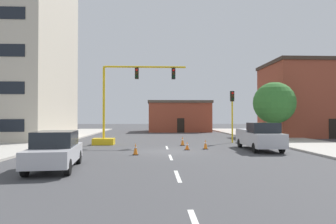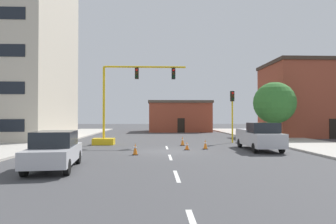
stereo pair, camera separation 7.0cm
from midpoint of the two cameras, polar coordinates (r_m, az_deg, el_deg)
name	(u,v)px [view 2 (the right image)]	position (r m, az deg, el deg)	size (l,w,h in m)	color
ground_plane	(168,151)	(20.51, 0.13, -7.67)	(160.00, 160.00, 0.00)	#424244
sidewalk_left	(37,141)	(30.60, -24.02, -5.24)	(6.00, 56.00, 0.14)	#B2ADA3
sidewalk_right	(288,141)	(31.28, 22.36, -5.16)	(6.00, 56.00, 0.14)	#B2ADA3
lane_stripe_seg_1	(177,176)	(12.12, 1.87, -12.34)	(0.16, 2.40, 0.01)	silver
lane_stripe_seg_2	(170,157)	(17.54, 0.55, -8.80)	(0.16, 2.40, 0.01)	silver
lane_stripe_seg_3	(167,148)	(23.00, -0.14, -6.93)	(0.16, 2.40, 0.01)	silver
building_tall_left	(4,32)	(37.79, -29.22, 13.39)	(13.03, 13.50, 23.35)	beige
building_brick_center	(179,116)	(48.65, 2.21, -0.84)	(10.08, 8.02, 4.97)	brown
building_row_right	(314,99)	(40.21, 26.57, 2.19)	(11.51, 8.35, 9.05)	brown
traffic_signal_gantry	(115,119)	(25.69, -10.18, -1.43)	(7.99, 1.20, 6.83)	yellow
traffic_light_pole_right	(232,105)	(27.87, 12.48, 1.39)	(0.32, 0.47, 4.80)	yellow
tree_right_mid	(274,103)	(31.69, 20.07, 1.67)	(4.23, 4.23, 5.95)	brown
pickup_truck_silver	(259,137)	(22.21, 17.40, -4.59)	(2.09, 5.43, 1.99)	#BCBCC1
sedan_silver_near_left	(55,150)	(14.47, -21.06, -6.88)	(2.36, 4.68, 1.74)	#B7B7BC
traffic_cone_roadside_a	(135,149)	(18.69, -6.28, -7.19)	(0.36, 0.36, 0.75)	black
traffic_cone_roadside_b	(187,146)	(21.38, 3.80, -6.61)	(0.36, 0.36, 0.60)	black
traffic_cone_roadside_c	(205,144)	(22.04, 7.37, -6.25)	(0.36, 0.36, 0.73)	black
traffic_cone_roadside_d	(183,141)	(24.62, 2.92, -5.68)	(0.36, 0.36, 0.76)	black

